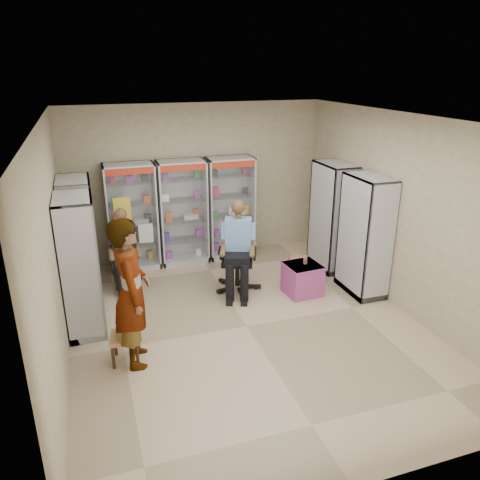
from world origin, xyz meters
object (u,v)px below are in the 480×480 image
object	(u,v)px
pink_trunk	(302,279)
standing_man	(131,293)
cabinet_left_far	(80,240)
cabinet_right_near	(365,236)
wooden_chair	(125,260)
cabinet_back_mid	(183,213)
office_chair	(237,257)
woven_stool_b	(126,348)
cabinet_left_near	(81,266)
cabinet_back_right	(230,208)
cabinet_right_far	(332,217)
seated_shopkeeper	(238,249)
cabinet_back_left	(132,217)
woven_stool_a	(300,268)

from	to	relation	value
pink_trunk	standing_man	distance (m)	3.16
cabinet_left_far	standing_man	size ratio (longest dim) A/B	1.02
cabinet_right_near	wooden_chair	size ratio (longest dim) A/B	2.13
cabinet_back_mid	office_chair	bearing A→B (deg)	-67.94
wooden_chair	woven_stool_b	bearing A→B (deg)	-95.46
cabinet_left_far	cabinet_right_near	bearing A→B (deg)	73.75
cabinet_left_near	standing_man	bearing A→B (deg)	29.24
cabinet_back_right	wooden_chair	size ratio (longest dim) A/B	2.13
cabinet_right_far	cabinet_left_near	xyz separation A→B (m)	(-4.46, -0.90, 0.00)
cabinet_left_near	seated_shopkeeper	world-z (taller)	cabinet_left_near
cabinet_right_near	cabinet_left_near	bearing A→B (deg)	87.43
cabinet_back_left	woven_stool_b	size ratio (longest dim) A/B	5.30
wooden_chair	standing_man	distance (m)	2.41
cabinet_back_right	woven_stool_a	distance (m)	1.85
cabinet_back_mid	seated_shopkeeper	xyz separation A→B (m)	(0.61, -1.55, -0.25)
cabinet_back_mid	woven_stool_b	xyz separation A→B (m)	(-1.42, -3.04, -0.81)
cabinet_back_right	woven_stool_b	size ratio (longest dim) A/B	5.30
cabinet_right_near	cabinet_left_near	world-z (taller)	same
wooden_chair	seated_shopkeeper	size ratio (longest dim) A/B	0.62
cabinet_right_near	woven_stool_a	bearing A→B (deg)	42.34
cabinet_back_left	cabinet_back_mid	world-z (taller)	same
cabinet_back_right	standing_man	bearing A→B (deg)	-126.07
woven_stool_a	woven_stool_b	distance (m)	3.64
cabinet_left_far	woven_stool_b	xyz separation A→B (m)	(0.46, -2.11, -0.81)
office_chair	pink_trunk	bearing A→B (deg)	-6.85
cabinet_left_near	cabinet_back_left	bearing A→B (deg)	155.39
cabinet_right_near	wooden_chair	distance (m)	4.10
cabinet_right_near	cabinet_back_mid	bearing A→B (deg)	49.16
cabinet_left_far	cabinet_back_mid	bearing A→B (deg)	116.32
pink_trunk	wooden_chair	bearing A→B (deg)	155.35
wooden_chair	office_chair	bearing A→B (deg)	-23.00
cabinet_right_near	woven_stool_b	size ratio (longest dim) A/B	5.30
cabinet_back_mid	cabinet_left_near	world-z (taller)	same
cabinet_back_mid	cabinet_back_right	world-z (taller)	same
cabinet_back_left	wooden_chair	distance (m)	0.94
cabinet_back_mid	cabinet_left_near	size ratio (longest dim) A/B	1.00
cabinet_back_mid	woven_stool_a	distance (m)	2.45
woven_stool_a	office_chair	bearing A→B (deg)	-175.72
cabinet_back_left	cabinet_back_right	bearing A→B (deg)	0.00
cabinet_left_far	cabinet_right_far	bearing A→B (deg)	87.43
cabinet_back_left	cabinet_left_far	bearing A→B (deg)	-135.00
wooden_chair	standing_man	bearing A→B (deg)	-92.27
cabinet_right_far	woven_stool_a	bearing A→B (deg)	110.15
cabinet_back_mid	woven_stool_a	size ratio (longest dim) A/B	5.65
cabinet_left_near	pink_trunk	bearing A→B (deg)	90.32
cabinet_right_near	seated_shopkeeper	bearing A→B (deg)	70.91
cabinet_back_left	seated_shopkeeper	world-z (taller)	cabinet_back_left
cabinet_back_left	woven_stool_a	xyz separation A→B (m)	(2.78, -1.41, -0.82)
seated_shopkeeper	woven_stool_a	size ratio (longest dim) A/B	4.26
cabinet_left_near	standing_man	size ratio (longest dim) A/B	1.02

